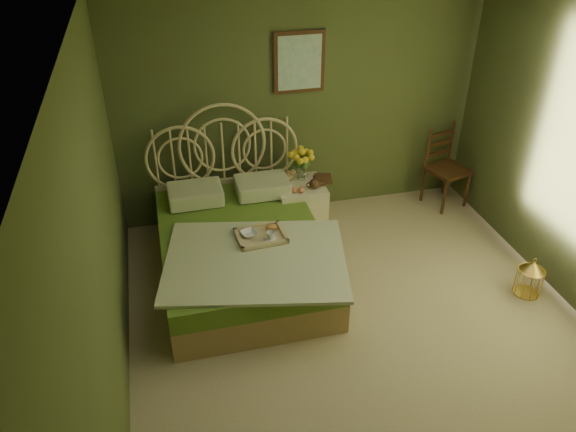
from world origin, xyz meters
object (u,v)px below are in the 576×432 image
object	(u,v)px
bed	(241,247)
birdcage	(530,278)
chair	(445,161)
nightstand	(300,201)

from	to	relation	value
bed	birdcage	size ratio (longest dim) A/B	6.23
chair	birdcage	distance (m)	1.83
bed	birdcage	xyz separation A→B (m)	(2.58, -0.97, -0.13)
bed	chair	bearing A→B (deg)	17.80
birdcage	nightstand	bearing A→B (deg)	138.42
birdcage	chair	bearing A→B (deg)	90.00
birdcage	bed	bearing A→B (deg)	159.42
nightstand	birdcage	size ratio (longest dim) A/B	2.73
chair	birdcage	bearing A→B (deg)	-106.51
nightstand	birdcage	world-z (taller)	nightstand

